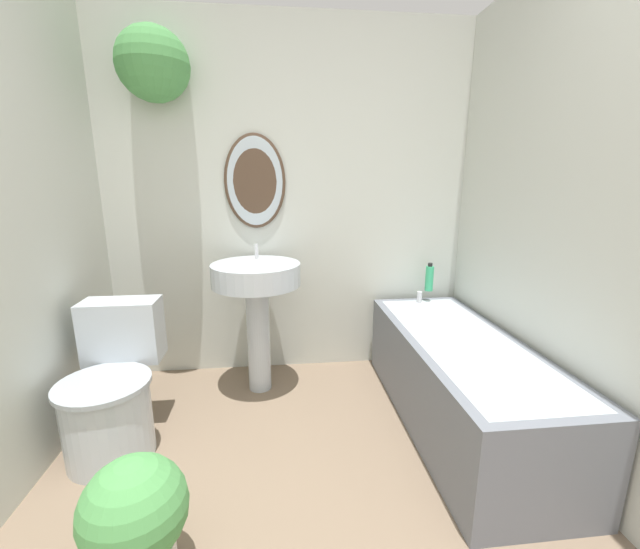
# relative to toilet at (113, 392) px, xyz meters

# --- Properties ---
(wall_back) EXTENTS (2.58, 0.42, 2.40)m
(wall_back) POSITION_rel_toilet_xyz_m (0.81, 0.83, 1.04)
(wall_back) COLOR silver
(wall_back) RESTS_ON ground_plane
(wall_right) EXTENTS (0.06, 2.38, 2.40)m
(wall_right) POSITION_rel_toilet_xyz_m (2.21, -0.30, 0.89)
(wall_right) COLOR silver
(wall_right) RESTS_ON ground_plane
(toilet) EXTENTS (0.44, 0.62, 0.73)m
(toilet) POSITION_rel_toilet_xyz_m (0.00, 0.00, 0.00)
(toilet) COLOR silver
(toilet) RESTS_ON ground_plane
(pedestal_sink) EXTENTS (0.56, 0.56, 0.95)m
(pedestal_sink) POSITION_rel_toilet_xyz_m (0.72, 0.51, 0.37)
(pedestal_sink) COLOR silver
(pedestal_sink) RESTS_ON ground_plane
(bathtub) EXTENTS (0.61, 1.56, 0.59)m
(bathtub) POSITION_rel_toilet_xyz_m (1.86, -0.00, -0.04)
(bathtub) COLOR slate
(bathtub) RESTS_ON ground_plane
(shampoo_bottle) EXTENTS (0.06, 0.06, 0.20)m
(shampoo_bottle) POSITION_rel_toilet_xyz_m (1.93, 0.70, 0.37)
(shampoo_bottle) COLOR #38B275
(shampoo_bottle) RESTS_ON bathtub
(potted_plant) EXTENTS (0.35, 0.35, 0.47)m
(potted_plant) POSITION_rel_toilet_xyz_m (0.36, -0.76, -0.05)
(potted_plant) COLOR silver
(potted_plant) RESTS_ON ground_plane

